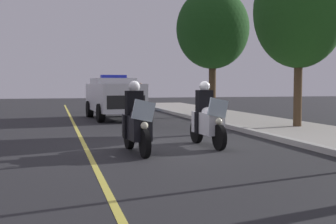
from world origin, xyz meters
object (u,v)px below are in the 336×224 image
Objects in this scene: tree_far_back at (213,29)px; police_suv at (114,96)px; tree_mid_block at (299,11)px; cyclist_background at (141,97)px; police_motorcycle_lead_right at (207,120)px; police_motorcycle_lead_left at (136,124)px.

police_suv is at bearing -84.08° from tree_far_back.
tree_mid_block is 0.99× the size of tree_far_back.
police_motorcycle_lead_right is at bearing -4.37° from cyclist_background.
police_motorcycle_lead_right is at bearing -20.51° from tree_far_back.
police_motorcycle_lead_left is 10.37m from police_suv.
cyclist_background is (-15.63, 1.20, 0.14)m from police_motorcycle_lead_right.
police_motorcycle_lead_left is at bearing -11.11° from cyclist_background.
police_motorcycle_lead_left is 1.00× the size of police_motorcycle_lead_right.
tree_mid_block reaches higher than police_suv.
tree_far_back reaches higher than tree_mid_block.
police_motorcycle_lead_left is 0.34× the size of tree_far_back.
tree_mid_block reaches higher than police_motorcycle_lead_left.
police_suv is 0.81× the size of tree_mid_block.
police_motorcycle_lead_left reaches higher than cyclist_background.
police_suv is (-10.33, 0.81, 0.37)m from police_motorcycle_lead_left.
tree_mid_block is at bearing 7.58° from tree_far_back.
tree_mid_block is at bearing 121.99° from police_motorcycle_lead_left.
police_suv is 2.86× the size of cyclist_background.
cyclist_background is (-5.96, 2.39, -0.22)m from police_suv.
cyclist_background is 13.05m from tree_mid_block.
police_suv reaches higher than police_motorcycle_lead_left.
tree_mid_block reaches higher than police_motorcycle_lead_right.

